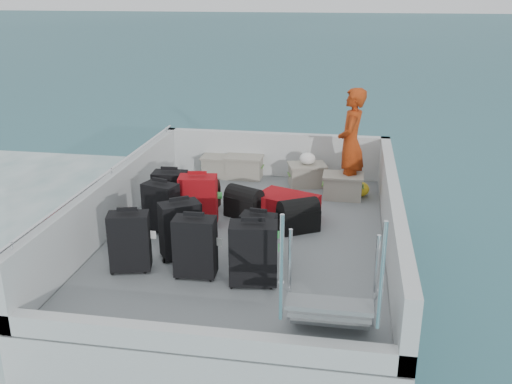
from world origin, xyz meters
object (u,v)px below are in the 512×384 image
at_px(suitcase_0, 130,242).
at_px(suitcase_7, 258,237).
at_px(suitcase_5, 198,201).
at_px(crate_3, 343,187).
at_px(suitcase_4, 181,230).
at_px(crate_2, 307,176).
at_px(crate_0, 220,167).
at_px(suitcase_1, 161,208).
at_px(suitcase_2, 171,195).
at_px(crate_1, 244,168).
at_px(suitcase_8, 287,206).
at_px(passenger, 351,143).
at_px(suitcase_3, 195,248).
at_px(suitcase_6, 253,254).

bearing_deg(suitcase_0, suitcase_7, 6.18).
height_order(suitcase_5, crate_3, suitcase_5).
bearing_deg(suitcase_4, crate_2, 32.45).
height_order(suitcase_7, crate_0, suitcase_7).
relative_size(suitcase_1, crate_2, 1.21).
xyz_separation_m(suitcase_2, suitcase_7, (1.34, -1.04, -0.05)).
distance_m(suitcase_1, suitcase_2, 0.47).
bearing_deg(crate_1, suitcase_8, -60.55).
relative_size(suitcase_1, suitcase_4, 0.97).
height_order(suitcase_1, passenger, passenger).
xyz_separation_m(suitcase_5, suitcase_7, (0.92, -0.85, -0.06)).
distance_m(suitcase_1, crate_1, 2.37).
relative_size(crate_0, crate_1, 0.94).
relative_size(suitcase_2, suitcase_7, 1.17).
distance_m(suitcase_7, crate_0, 3.06).
height_order(suitcase_3, passenger, passenger).
bearing_deg(crate_2, suitcase_0, -117.66).
relative_size(suitcase_5, suitcase_8, 0.85).
height_order(suitcase_1, suitcase_2, same).
xyz_separation_m(suitcase_7, crate_1, (-0.70, 2.85, -0.11)).
relative_size(suitcase_7, crate_0, 1.05).
bearing_deg(suitcase_8, suitcase_2, 122.28).
xyz_separation_m(crate_2, crate_3, (0.56, -0.46, 0.00)).
relative_size(suitcase_2, suitcase_4, 0.97).
distance_m(suitcase_7, passenger, 2.55).
height_order(suitcase_6, passenger, passenger).
bearing_deg(crate_2, passenger, -27.59).
relative_size(suitcase_1, suitcase_8, 0.82).
bearing_deg(suitcase_6, suitcase_8, 78.15).
relative_size(suitcase_1, suitcase_3, 0.96).
distance_m(suitcase_3, suitcase_5, 1.39).
height_order(crate_0, crate_3, crate_3).
bearing_deg(suitcase_1, crate_2, 69.29).
relative_size(suitcase_0, suitcase_5, 1.01).
xyz_separation_m(suitcase_7, passenger, (0.96, 2.30, 0.52)).
relative_size(suitcase_5, passenger, 0.41).
xyz_separation_m(suitcase_2, suitcase_4, (0.47, -1.11, 0.01)).
bearing_deg(suitcase_4, suitcase_3, -89.71).
height_order(suitcase_5, crate_2, suitcase_5).
height_order(suitcase_3, crate_3, suitcase_3).
distance_m(suitcase_7, crate_3, 2.35).
bearing_deg(crate_1, suitcase_0, -100.40).
relative_size(suitcase_0, suitcase_8, 0.86).
bearing_deg(suitcase_6, crate_0, 100.63).
distance_m(suitcase_1, crate_3, 2.72).
bearing_deg(suitcase_3, crate_1, 89.96).
distance_m(suitcase_4, suitcase_8, 1.75).
distance_m(suitcase_0, suitcase_2, 1.53).
bearing_deg(suitcase_8, passenger, -17.06).
relative_size(suitcase_6, suitcase_7, 1.23).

